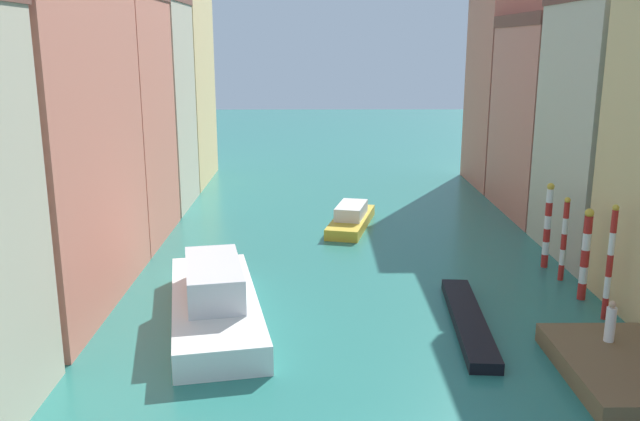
# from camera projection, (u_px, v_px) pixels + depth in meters

# --- Properties ---
(ground_plane) EXTENTS (154.00, 154.00, 0.00)m
(ground_plane) POSITION_uv_depth(u_px,v_px,m) (348.00, 232.00, 40.43)
(ground_plane) COLOR #28756B
(building_left_1) EXTENTS (7.10, 12.16, 14.35)m
(building_left_1) POSITION_uv_depth(u_px,v_px,m) (22.00, 139.00, 27.70)
(building_left_1) COLOR #C6705B
(building_left_1) RESTS_ON ground
(building_left_2) EXTENTS (7.10, 8.14, 14.13)m
(building_left_2) POSITION_uv_depth(u_px,v_px,m) (98.00, 116.00, 37.54)
(building_left_2) COLOR #C6705B
(building_left_2) RESTS_ON ground
(building_left_3) EXTENTS (7.10, 7.26, 14.08)m
(building_left_3) POSITION_uv_depth(u_px,v_px,m) (135.00, 104.00, 45.32)
(building_left_3) COLOR #BCB299
(building_left_3) RESTS_ON ground
(building_left_4) EXTENTS (7.10, 9.82, 20.83)m
(building_left_4) POSITION_uv_depth(u_px,v_px,m) (161.00, 51.00, 52.98)
(building_left_4) COLOR #DBB77A
(building_left_4) RESTS_ON ground
(building_right_2) EXTENTS (7.10, 8.25, 13.78)m
(building_right_2) POSITION_uv_depth(u_px,v_px,m) (628.00, 126.00, 34.51)
(building_right_2) COLOR #BCB299
(building_right_2) RESTS_ON ground
(building_right_3) EXTENTS (7.10, 9.98, 12.82)m
(building_right_3) POSITION_uv_depth(u_px,v_px,m) (563.00, 116.00, 43.53)
(building_right_3) COLOR #C6705B
(building_right_3) RESTS_ON ground
(building_right_4) EXTENTS (7.10, 8.46, 15.74)m
(building_right_4) POSITION_uv_depth(u_px,v_px,m) (521.00, 85.00, 52.27)
(building_right_4) COLOR #C6705B
(building_right_4) RESTS_ON ground
(waterfront_dock) EXTENTS (3.93, 6.10, 0.70)m
(waterfront_dock) POSITION_uv_depth(u_px,v_px,m) (622.00, 369.00, 22.66)
(waterfront_dock) COLOR brown
(waterfront_dock) RESTS_ON ground
(person_on_dock) EXTENTS (0.36, 0.36, 1.53)m
(person_on_dock) POSITION_uv_depth(u_px,v_px,m) (611.00, 323.00, 23.82)
(person_on_dock) COLOR white
(person_on_dock) RESTS_ON waterfront_dock
(mooring_pole_0) EXTENTS (0.27, 0.27, 4.85)m
(mooring_pole_0) POSITION_uv_depth(u_px,v_px,m) (610.00, 262.00, 27.06)
(mooring_pole_0) COLOR red
(mooring_pole_0) RESTS_ON ground
(mooring_pole_1) EXTENTS (0.39, 0.39, 4.14)m
(mooring_pole_1) POSITION_uv_depth(u_px,v_px,m) (585.00, 253.00, 29.29)
(mooring_pole_1) COLOR red
(mooring_pole_1) RESTS_ON ground
(mooring_pole_2) EXTENTS (0.29, 0.29, 4.08)m
(mooring_pole_2) POSITION_uv_depth(u_px,v_px,m) (564.00, 238.00, 31.71)
(mooring_pole_2) COLOR red
(mooring_pole_2) RESTS_ON ground
(mooring_pole_3) EXTENTS (0.36, 0.36, 4.35)m
(mooring_pole_3) POSITION_uv_depth(u_px,v_px,m) (548.00, 225.00, 33.54)
(mooring_pole_3) COLOR red
(mooring_pole_3) RESTS_ON ground
(vaporetto_white) EXTENTS (5.34, 10.90, 2.47)m
(vaporetto_white) POSITION_uv_depth(u_px,v_px,m) (215.00, 300.00, 27.31)
(vaporetto_white) COLOR white
(vaporetto_white) RESTS_ON ground
(gondola_black) EXTENTS (1.78, 8.47, 0.44)m
(gondola_black) POSITION_uv_depth(u_px,v_px,m) (468.00, 320.00, 26.95)
(gondola_black) COLOR black
(gondola_black) RESTS_ON ground
(motorboat_0) EXTENTS (3.46, 7.04, 1.44)m
(motorboat_0) POSITION_uv_depth(u_px,v_px,m) (351.00, 218.00, 41.40)
(motorboat_0) COLOR gold
(motorboat_0) RESTS_ON ground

